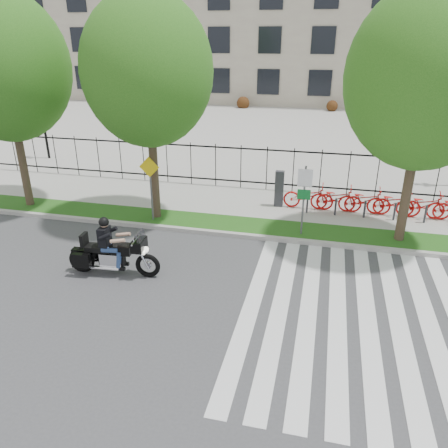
# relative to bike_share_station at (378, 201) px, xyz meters

# --- Properties ---
(ground) EXTENTS (120.00, 120.00, 0.00)m
(ground) POSITION_rel_bike_share_station_xyz_m (-5.91, -7.20, -0.68)
(ground) COLOR #3E3E41
(ground) RESTS_ON ground
(curb) EXTENTS (60.00, 0.20, 0.15)m
(curb) POSITION_rel_bike_share_station_xyz_m (-5.91, -3.10, -0.61)
(curb) COLOR #A29F98
(curb) RESTS_ON ground
(grass_verge) EXTENTS (60.00, 1.50, 0.15)m
(grass_verge) POSITION_rel_bike_share_station_xyz_m (-5.91, -2.25, -0.61)
(grass_verge) COLOR #1A5114
(grass_verge) RESTS_ON ground
(sidewalk) EXTENTS (60.00, 3.50, 0.15)m
(sidewalk) POSITION_rel_bike_share_station_xyz_m (-5.91, 0.25, -0.61)
(sidewalk) COLOR #A09E95
(sidewalk) RESTS_ON ground
(plaza) EXTENTS (80.00, 34.00, 0.10)m
(plaza) POSITION_rel_bike_share_station_xyz_m (-5.91, 17.80, -0.63)
(plaza) COLOR #A09E95
(plaza) RESTS_ON ground
(crosswalk_stripes) EXTENTS (5.70, 8.00, 0.01)m
(crosswalk_stripes) POSITION_rel_bike_share_station_xyz_m (-1.09, -7.20, -0.68)
(crosswalk_stripes) COLOR silver
(crosswalk_stripes) RESTS_ON ground
(iron_fence) EXTENTS (30.00, 0.06, 2.00)m
(iron_fence) POSITION_rel_bike_share_station_xyz_m (-5.91, 2.00, 0.47)
(iron_fence) COLOR black
(iron_fence) RESTS_ON sidewalk
(office_building) EXTENTS (60.00, 21.90, 20.15)m
(office_building) POSITION_rel_bike_share_station_xyz_m (-5.91, 37.72, 9.28)
(office_building) COLOR #A29482
(office_building) RESTS_ON ground
(lamp_post_left) EXTENTS (1.06, 0.70, 4.25)m
(lamp_post_left) POSITION_rel_bike_share_station_xyz_m (-17.91, 4.80, 2.52)
(lamp_post_left) COLOR black
(lamp_post_left) RESTS_ON ground
(street_tree_0) EXTENTS (4.81, 4.81, 8.22)m
(street_tree_0) POSITION_rel_bike_share_station_xyz_m (-14.10, -2.25, 4.91)
(street_tree_0) COLOR #392B1F
(street_tree_0) RESTS_ON grass_verge
(street_tree_1) EXTENTS (4.57, 4.57, 8.04)m
(street_tree_1) POSITION_rel_bike_share_station_xyz_m (-8.40, -2.25, 4.87)
(street_tree_1) COLOR #392B1F
(street_tree_1) RESTS_ON grass_verge
(street_tree_2) EXTENTS (4.90, 4.90, 8.18)m
(street_tree_2) POSITION_rel_bike_share_station_xyz_m (0.60, -2.25, 4.82)
(street_tree_2) COLOR #392B1F
(street_tree_2) RESTS_ON grass_verge
(bike_share_station) EXTENTS (7.88, 0.89, 1.50)m
(bike_share_station) POSITION_rel_bike_share_station_xyz_m (0.00, 0.00, 0.00)
(bike_share_station) COLOR #2D2D33
(bike_share_station) RESTS_ON sidewalk
(sign_pole_regulatory) EXTENTS (0.50, 0.09, 2.50)m
(sign_pole_regulatory) POSITION_rel_bike_share_station_xyz_m (-2.76, -2.62, 1.06)
(sign_pole_regulatory) COLOR #59595B
(sign_pole_regulatory) RESTS_ON grass_verge
(sign_pole_warning) EXTENTS (0.78, 0.09, 2.49)m
(sign_pole_warning) POSITION_rel_bike_share_station_xyz_m (-8.42, -2.62, 1.06)
(sign_pole_warning) COLOR #59595B
(sign_pole_warning) RESTS_ON grass_verge
(motorcycle_rider) EXTENTS (2.89, 0.88, 2.23)m
(motorcycle_rider) POSITION_rel_bike_share_station_xyz_m (-8.08, -6.56, 0.06)
(motorcycle_rider) COLOR black
(motorcycle_rider) RESTS_ON ground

